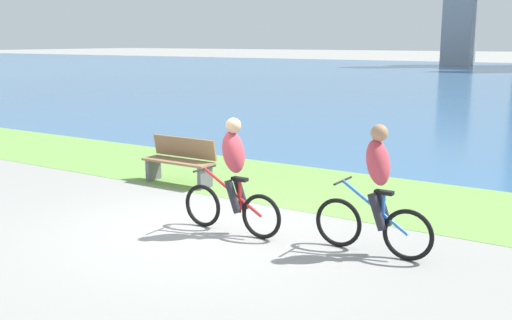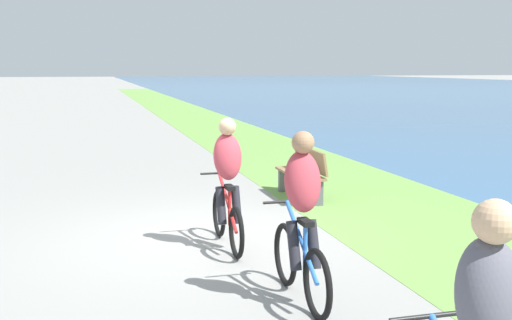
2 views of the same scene
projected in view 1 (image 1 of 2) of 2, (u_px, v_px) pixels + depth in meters
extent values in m
plane|color=gray|center=(199.00, 229.00, 8.97)|extent=(300.00, 300.00, 0.00)
cube|color=#6B9947|center=(305.00, 186.00, 11.65)|extent=(120.00, 3.20, 0.01)
torus|color=black|center=(203.00, 206.00, 9.06)|extent=(0.64, 0.06, 0.64)
torus|color=black|center=(261.00, 217.00, 8.50)|extent=(0.64, 0.06, 0.64)
cylinder|color=red|center=(232.00, 192.00, 8.71)|extent=(1.01, 0.04, 0.61)
cylinder|color=red|center=(240.00, 197.00, 8.65)|extent=(0.04, 0.04, 0.47)
cube|color=black|center=(240.00, 179.00, 8.60)|extent=(0.24, 0.10, 0.05)
cylinder|color=black|center=(205.00, 169.00, 8.92)|extent=(0.03, 0.52, 0.03)
ellipsoid|color=#BF3F4C|center=(234.00, 152.00, 8.58)|extent=(0.40, 0.36, 0.65)
sphere|color=#D8AD84|center=(233.00, 125.00, 8.51)|extent=(0.22, 0.22, 0.22)
cylinder|color=#26262D|center=(233.00, 197.00, 8.59)|extent=(0.27, 0.11, 0.49)
cylinder|color=#26262D|center=(241.00, 194.00, 8.76)|extent=(0.27, 0.11, 0.49)
torus|color=black|center=(338.00, 223.00, 8.17)|extent=(0.67, 0.06, 0.67)
torus|color=black|center=(408.00, 235.00, 7.65)|extent=(0.67, 0.06, 0.67)
cylinder|color=blue|center=(375.00, 207.00, 7.84)|extent=(0.94, 0.04, 0.62)
cylinder|color=blue|center=(383.00, 212.00, 7.79)|extent=(0.04, 0.04, 0.49)
cube|color=black|center=(384.00, 192.00, 7.74)|extent=(0.24, 0.10, 0.05)
cylinder|color=black|center=(343.00, 181.00, 8.03)|extent=(0.03, 0.52, 0.03)
ellipsoid|color=#BF3F4C|center=(378.00, 162.00, 7.71)|extent=(0.40, 0.36, 0.65)
sphere|color=#A57A59|center=(379.00, 133.00, 7.64)|extent=(0.22, 0.22, 0.22)
cylinder|color=#26262D|center=(377.00, 212.00, 7.73)|extent=(0.27, 0.11, 0.49)
cylinder|color=#26262D|center=(383.00, 208.00, 7.89)|extent=(0.27, 0.11, 0.49)
cube|color=olive|center=(178.00, 161.00, 11.71)|extent=(1.50, 0.45, 0.04)
cube|color=olive|center=(184.00, 147.00, 11.82)|extent=(1.50, 0.11, 0.40)
cube|color=#595960|center=(205.00, 177.00, 11.40)|extent=(0.08, 0.37, 0.45)
cube|color=#595960|center=(153.00, 169.00, 12.10)|extent=(0.08, 0.37, 0.45)
cube|color=#8C939E|center=(459.00, 27.00, 66.25)|extent=(3.16, 2.62, 8.32)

